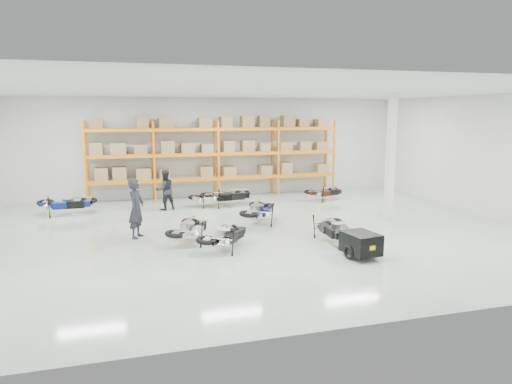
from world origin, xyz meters
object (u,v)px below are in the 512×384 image
object	(u,v)px
moto_back_c	(227,193)
moto_back_d	(325,190)
moto_back_b	(211,195)
person_left	(136,208)
person_back	(165,190)
moto_touring_right	(335,225)
moto_blue_centre	(260,207)
trailer	(361,244)
moto_back_a	(66,200)
moto_silver_left	(190,225)
moto_black_far_left	(225,232)

from	to	relation	value
moto_back_c	moto_back_d	bearing A→B (deg)	-95.89
moto_back_c	moto_back_b	bearing A→B (deg)	72.46
person_left	person_back	world-z (taller)	person_left
person_left	person_back	bearing A→B (deg)	8.15
moto_touring_right	moto_back_c	distance (m)	6.43
moto_back_d	moto_blue_centre	bearing A→B (deg)	115.46
moto_blue_centre	person_back	world-z (taller)	person_back
moto_touring_right	moto_back_d	bearing A→B (deg)	72.94
trailer	moto_back_c	size ratio (longest dim) A/B	0.88
moto_back_b	moto_back_d	bearing A→B (deg)	-96.32
person_left	moto_back_b	bearing A→B (deg)	-11.73
moto_back_c	moto_back_d	xyz separation A→B (m)	(4.42, 0.06, -0.09)
moto_back_a	moto_silver_left	bearing A→B (deg)	-139.35
moto_silver_left	moto_touring_right	size ratio (longest dim) A/B	1.01
moto_blue_centre	moto_back_c	distance (m)	3.25
moto_blue_centre	moto_back_a	size ratio (longest dim) A/B	1.02
moto_silver_left	person_back	bearing A→B (deg)	-61.13
moto_back_b	person_left	distance (m)	5.18
trailer	moto_back_a	xyz separation A→B (m)	(-8.16, 7.74, 0.17)
moto_back_d	moto_black_far_left	bearing A→B (deg)	122.29
person_left	trailer	bearing A→B (deg)	-98.45
moto_silver_left	moto_back_a	xyz separation A→B (m)	(-4.01, 5.03, 0.03)
trailer	person_back	distance (m)	8.90
moto_back_c	person_back	size ratio (longest dim) A/B	1.16
moto_black_far_left	trailer	distance (m)	3.72
moto_back_b	trailer	bearing A→B (deg)	-167.21
moto_blue_centre	person_left	distance (m)	4.28
moto_blue_centre	moto_silver_left	bearing A→B (deg)	60.90
moto_back_d	person_back	size ratio (longest dim) A/B	0.99
moto_back_a	moto_back_c	world-z (taller)	moto_back_c
moto_back_d	person_back	world-z (taller)	person_back
person_left	moto_back_a	bearing A→B (deg)	56.30
moto_touring_right	person_back	world-z (taller)	person_back
moto_back_d	person_left	distance (m)	9.11
moto_back_d	person_left	world-z (taller)	person_left
moto_silver_left	moto_black_far_left	bearing A→B (deg)	155.15
moto_blue_centre	moto_back_d	xyz separation A→B (m)	(3.94, 3.27, -0.10)
trailer	moto_back_b	size ratio (longest dim) A/B	1.05
moto_black_far_left	moto_back_a	distance (m)	7.75
moto_silver_left	person_back	distance (m)	4.98
moto_black_far_left	moto_blue_centre	bearing A→B (deg)	-84.03
person_back	trailer	bearing A→B (deg)	100.85
moto_back_a	person_back	size ratio (longest dim) A/B	1.16
moto_black_far_left	moto_back_c	world-z (taller)	moto_back_c
moto_blue_centre	moto_touring_right	size ratio (longest dim) A/B	1.10
moto_back_b	person_back	size ratio (longest dim) A/B	0.97
moto_back_a	person_back	xyz separation A→B (m)	(3.68, -0.07, 0.24)
moto_black_far_left	moto_touring_right	xyz separation A→B (m)	(3.30, -0.11, 0.01)
moto_silver_left	moto_touring_right	world-z (taller)	moto_silver_left
person_left	person_back	xyz separation A→B (m)	(1.18, 3.98, -0.12)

